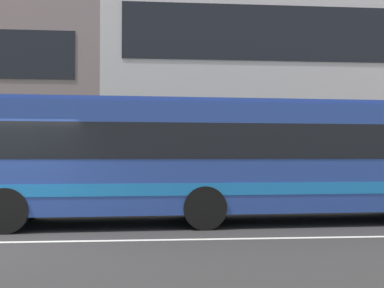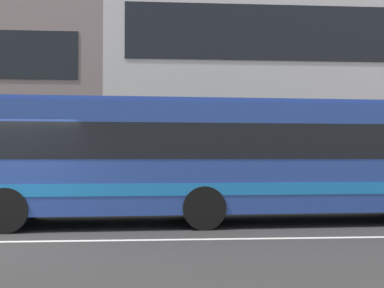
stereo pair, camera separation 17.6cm
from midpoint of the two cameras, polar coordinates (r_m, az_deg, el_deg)
name	(u,v)px [view 2 (the right image)]	position (r m, az deg, el deg)	size (l,w,h in m)	color
ground_plane	(3,242)	(10.21, -21.25, -10.87)	(160.00, 160.00, 0.00)	#302E2E
lane_centre_line	(3,242)	(10.21, -21.25, -10.85)	(60.00, 0.16, 0.01)	silver
hedge_row_far	(119,195)	(15.97, -8.46, -6.10)	(23.24, 1.10, 0.79)	#205321
apartment_block_right	(330,73)	(26.38, 16.42, 8.12)	(22.76, 8.52, 12.12)	silver
transit_bus	(228,156)	(12.22, 4.70, -1.43)	(12.42, 3.05, 3.06)	#264398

